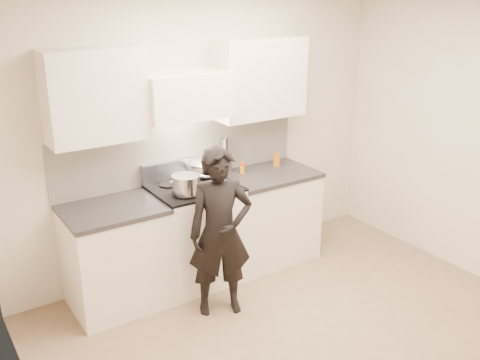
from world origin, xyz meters
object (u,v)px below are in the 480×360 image
at_px(counter_right, 267,215).
at_px(utensil_crock, 225,162).
at_px(stove, 196,233).
at_px(wok, 206,166).
at_px(person, 220,233).

bearing_deg(counter_right, utensil_crock, 144.41).
bearing_deg(counter_right, stove, -180.00).
bearing_deg(counter_right, wok, 168.20).
distance_m(wok, person, 0.83).
relative_size(counter_right, person, 0.63).
xyz_separation_m(stove, utensil_crock, (0.49, 0.25, 0.55)).
bearing_deg(stove, wok, 33.42).
xyz_separation_m(counter_right, wok, (-0.63, 0.13, 0.61)).
bearing_deg(utensil_crock, wok, -158.51).
bearing_deg(person, counter_right, 53.64).
height_order(stove, person, person).
height_order(stove, wok, wok).
bearing_deg(counter_right, person, -147.51).
xyz_separation_m(utensil_crock, person, (-0.56, -0.82, -0.30)).
relative_size(counter_right, utensil_crock, 2.67).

